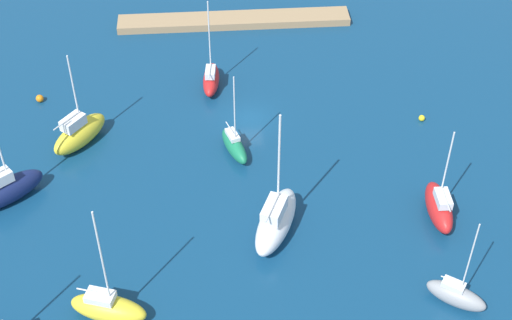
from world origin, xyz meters
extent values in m
plane|color=navy|center=(0.00, 0.00, 0.00)|extent=(160.00, 160.00, 0.00)
cube|color=#997A56|center=(0.70, -18.00, 0.43)|extent=(27.08, 3.12, 0.86)
ellipsoid|color=yellow|center=(12.28, 23.33, 1.00)|extent=(6.38, 3.86, 2.01)
cube|color=silver|center=(12.74, 23.19, 2.31)|extent=(2.45, 1.88, 0.60)
cylinder|color=silver|center=(11.99, 23.42, 6.76)|extent=(0.14, 0.14, 9.50)
cylinder|color=silver|center=(13.22, 23.04, 2.76)|extent=(2.49, 0.88, 0.12)
ellipsoid|color=red|center=(3.72, -5.55, 0.96)|extent=(2.18, 5.59, 1.92)
cube|color=silver|center=(3.76, -5.12, 2.26)|extent=(1.18, 2.05, 0.68)
cylinder|color=silver|center=(3.69, -5.82, 5.99)|extent=(0.13, 0.13, 8.15)
cylinder|color=silver|center=(3.82, -4.54, 2.75)|extent=(0.36, 2.57, 0.10)
ellipsoid|color=#141E4C|center=(21.97, 10.03, 1.21)|extent=(6.66, 5.86, 2.43)
ellipsoid|color=#19724C|center=(1.84, 5.12, 0.86)|extent=(3.06, 5.32, 1.72)
cube|color=silver|center=(1.97, 4.73, 1.94)|extent=(1.43, 2.03, 0.43)
cylinder|color=silver|center=(1.75, 5.36, 5.37)|extent=(0.12, 0.12, 7.30)
cylinder|color=silver|center=(2.13, 4.29, 2.30)|extent=(0.84, 2.18, 0.10)
ellipsoid|color=white|center=(-1.12, 15.59, 1.37)|extent=(5.41, 8.15, 2.74)
cube|color=silver|center=(-0.87, 16.17, 3.35)|extent=(2.51, 3.18, 1.23)
cylinder|color=silver|center=(-1.27, 15.24, 7.58)|extent=(0.19, 0.19, 9.69)
cylinder|color=silver|center=(-0.64, 16.71, 4.12)|extent=(1.41, 3.01, 0.15)
ellipsoid|color=gray|center=(-14.24, 23.94, 0.87)|extent=(4.81, 4.00, 1.75)
cube|color=silver|center=(-13.93, 23.73, 1.97)|extent=(1.95, 1.75, 0.44)
cylinder|color=silver|center=(-14.44, 24.08, 5.36)|extent=(0.11, 0.11, 7.23)
cylinder|color=silver|center=(-13.75, 23.60, 2.34)|extent=(1.44, 1.03, 0.09)
ellipsoid|color=yellow|center=(16.44, 2.70, 1.24)|extent=(5.73, 6.48, 2.47)
cube|color=silver|center=(16.76, 3.11, 3.00)|extent=(2.48, 2.66, 1.06)
cylinder|color=silver|center=(16.24, 2.44, 6.21)|extent=(0.16, 0.16, 7.48)
cylinder|color=silver|center=(17.22, 3.70, 3.68)|extent=(2.06, 2.59, 0.12)
ellipsoid|color=red|center=(-15.21, 14.76, 1.16)|extent=(1.98, 5.90, 2.32)
cube|color=silver|center=(-15.21, 15.23, 2.69)|extent=(1.18, 2.13, 0.74)
cylinder|color=silver|center=(-15.21, 14.46, 5.80)|extent=(0.14, 0.14, 6.96)
cylinder|color=silver|center=(-15.20, 15.87, 3.21)|extent=(0.14, 2.81, 0.11)
sphere|color=orange|center=(21.36, -4.37, 0.39)|extent=(0.78, 0.78, 0.78)
sphere|color=yellow|center=(-17.02, 1.55, 0.31)|extent=(0.62, 0.62, 0.62)
camera|label=1|loc=(3.72, 59.01, 47.35)|focal=53.08mm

